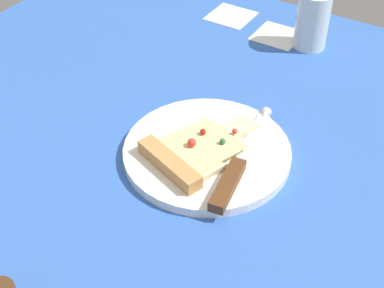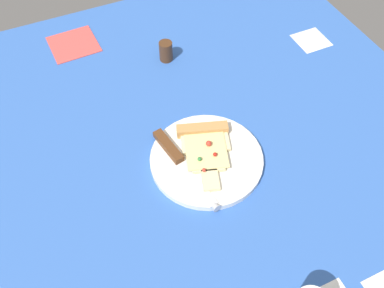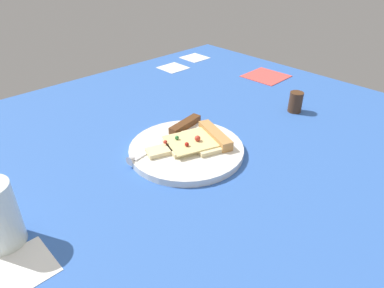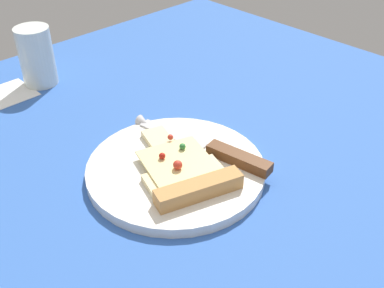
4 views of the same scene
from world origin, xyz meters
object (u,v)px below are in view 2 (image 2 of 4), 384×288
pizza_slice (205,146)px  plate (207,159)px  pepper_shaker (166,51)px  knife (179,160)px  napkin (73,44)px

pizza_slice → plate: bearing=89.8°
pizza_slice → pepper_shaker: size_ratio=3.37×
knife → napkin: 52.75cm
pepper_shaker → pizza_slice: bearing=172.9°
knife → pepper_shaker: pepper_shaker is taller
pizza_slice → pepper_shaker: pepper_shaker is taller
plate → knife: knife is taller
plate → napkin: size_ratio=1.97×
pizza_slice → napkin: (50.55, 17.70, -2.13)cm
pizza_slice → knife: pizza_slice is taller
plate → napkin: bearing=17.6°
pizza_slice → knife: 7.01cm
plate → napkin: 55.65cm
plate → napkin: (53.03, 16.86, -0.57)cm
knife → pizza_slice: bearing=179.0°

